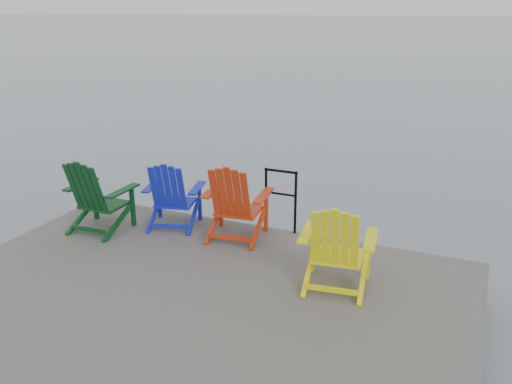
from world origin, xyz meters
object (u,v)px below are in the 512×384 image
at_px(chair_blue, 172,194).
at_px(handrail, 281,194).
at_px(chair_green, 97,195).
at_px(chair_red, 235,201).
at_px(chair_yellow, 337,246).

bearing_deg(chair_blue, handrail, 3.15).
distance_m(chair_green, chair_red, 1.95).
distance_m(chair_blue, chair_yellow, 2.75).
distance_m(chair_red, chair_yellow, 1.82).
bearing_deg(chair_red, chair_yellow, -33.66).
bearing_deg(chair_yellow, chair_green, 168.08).
xyz_separation_m(handrail, chair_red, (-0.47, -0.49, -0.00)).
relative_size(handrail, chair_blue, 0.91).
relative_size(chair_green, chair_blue, 1.07).
bearing_deg(chair_yellow, chair_blue, 155.24).
relative_size(handrail, chair_green, 0.85).
xyz_separation_m(handrail, chair_green, (-2.34, -1.02, -0.01)).
relative_size(chair_green, chair_yellow, 1.02).
height_order(chair_green, chair_yellow, chair_green).
bearing_deg(chair_green, chair_yellow, -4.94).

